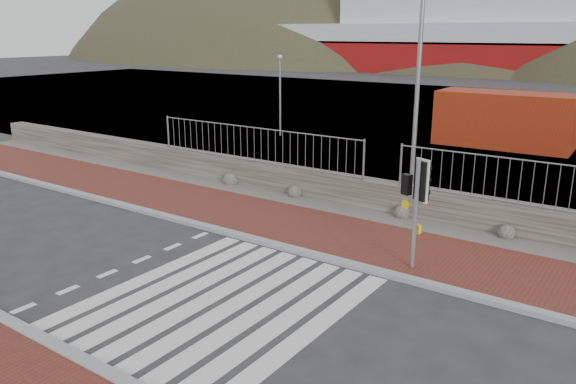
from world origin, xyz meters
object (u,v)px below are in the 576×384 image
Objects in this scene: ferry at (415,31)px; shipping_container at (505,120)px; streetlight at (422,66)px; traffic_signal_far at (416,190)px.

ferry reaches higher than shipping_container.
shipping_container is at bearing 115.34° from streetlight.
traffic_signal_far is (27.15, -64.26, -3.47)m from ferry.
shipping_container is (24.94, -48.28, -4.09)m from ferry.
ferry is at bearing 136.31° from streetlight.
traffic_signal_far is 0.43× the size of shipping_container.
streetlight is at bearing -44.87° from traffic_signal_far.
ferry is at bearing -44.20° from traffic_signal_far.
ferry is 6.58× the size of streetlight.
shipping_container is at bearing -62.68° from ferry.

